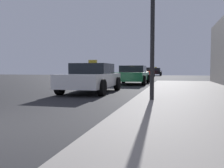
{
  "coord_description": "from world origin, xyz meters",
  "views": [
    {
      "loc": [
        3.12,
        -3.12,
        1.0
      ],
      "look_at": [
        1.63,
        2.9,
        0.63
      ],
      "focal_mm": 38.99,
      "sensor_mm": 36.0,
      "label": 1
    }
  ],
  "objects": [
    {
      "name": "street_lamp",
      "position": [
        2.57,
        3.84,
        2.91
      ],
      "size": [
        0.36,
        0.36,
        3.99
      ],
      "color": "black",
      "rests_on": "sidewalk"
    },
    {
      "name": "car_yellow",
      "position": [
        -0.47,
        22.38,
        0.65
      ],
      "size": [
        1.95,
        4.44,
        1.27
      ],
      "rotation": [
        0.0,
        0.0,
        3.14
      ],
      "color": "yellow",
      "rests_on": "ground_plane"
    },
    {
      "name": "car_white",
      "position": [
        -0.31,
        7.03,
        0.65
      ],
      "size": [
        1.96,
        4.11,
        1.43
      ],
      "rotation": [
        0.0,
        0.0,
        3.14
      ],
      "color": "white",
      "rests_on": "ground_plane"
    },
    {
      "name": "car_green",
      "position": [
        0.49,
        13.54,
        0.65
      ],
      "size": [
        2.07,
        4.35,
        1.27
      ],
      "rotation": [
        0.0,
        0.0,
        3.14
      ],
      "color": "#196638",
      "rests_on": "ground_plane"
    },
    {
      "name": "car_black",
      "position": [
        0.45,
        37.85,
        0.65
      ],
      "size": [
        1.94,
        4.17,
        1.43
      ],
      "rotation": [
        0.0,
        0.0,
        3.14
      ],
      "color": "black",
      "rests_on": "ground_plane"
    },
    {
      "name": "car_red",
      "position": [
        -0.19,
        29.66,
        0.65
      ],
      "size": [
        1.96,
        4.28,
        1.27
      ],
      "rotation": [
        0.0,
        0.0,
        3.14
      ],
      "color": "red",
      "rests_on": "ground_plane"
    }
  ]
}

